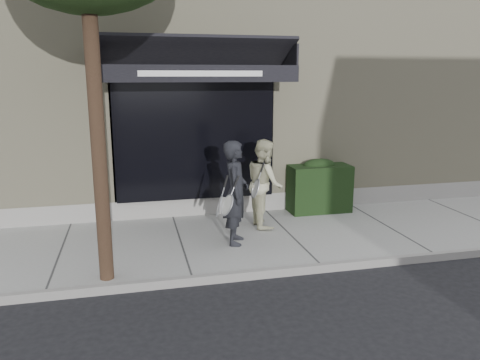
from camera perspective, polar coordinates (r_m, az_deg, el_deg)
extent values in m
plane|color=black|center=(8.83, 5.89, -7.14)|extent=(80.00, 80.00, 0.00)
cube|color=gray|center=(8.81, 5.90, -6.77)|extent=(20.00, 3.00, 0.12)
cube|color=gray|center=(7.46, 9.84, -10.49)|extent=(20.00, 0.10, 0.14)
cube|color=#C1B993|center=(13.14, -1.10, 11.64)|extent=(14.00, 7.00, 5.50)
cube|color=gray|center=(10.30, 2.84, -2.74)|extent=(14.02, 0.42, 0.50)
cube|color=black|center=(9.55, -5.53, 5.49)|extent=(3.20, 0.30, 2.60)
cube|color=gray|center=(9.62, -15.18, 5.16)|extent=(0.08, 0.40, 2.60)
cube|color=gray|center=(10.03, 3.48, 5.87)|extent=(0.08, 0.40, 2.60)
cube|color=gray|center=(9.63, -5.83, 13.53)|extent=(3.36, 0.40, 0.12)
cube|color=black|center=(8.94, -5.26, 15.29)|extent=(3.60, 1.03, 0.55)
cube|color=black|center=(8.44, -4.71, 12.81)|extent=(3.60, 0.05, 0.30)
cube|color=white|center=(8.41, -4.68, 12.81)|extent=(2.20, 0.01, 0.10)
cube|color=black|center=(8.86, -17.09, 14.31)|extent=(0.04, 1.00, 0.45)
cube|color=black|center=(9.36, 5.97, 14.66)|extent=(0.04, 1.00, 0.45)
cube|color=black|center=(10.16, 9.54, -0.97)|extent=(1.30, 0.70, 1.00)
ellipsoid|color=black|center=(10.05, 9.64, 1.80)|extent=(0.71, 0.38, 0.27)
cylinder|color=black|center=(6.58, -17.08, 7.04)|extent=(0.20, 0.20, 4.80)
imported|color=black|center=(7.99, -0.52, -1.57)|extent=(0.60, 0.75, 1.80)
torus|color=silver|center=(7.65, -1.58, -3.08)|extent=(0.22, 0.33, 0.29)
cylinder|color=silver|center=(7.65, -1.58, -3.08)|extent=(0.18, 0.29, 0.25)
cylinder|color=silver|center=(7.65, -1.58, -3.08)|extent=(0.17, 0.06, 0.09)
cylinder|color=black|center=(7.65, -1.58, -3.08)|extent=(0.20, 0.08, 0.11)
torus|color=silver|center=(7.63, -2.55, -3.14)|extent=(0.15, 0.32, 0.30)
cylinder|color=silver|center=(7.63, -2.55, -3.14)|extent=(0.12, 0.28, 0.26)
cylinder|color=silver|center=(7.63, -2.55, -3.14)|extent=(0.18, 0.05, 0.07)
cylinder|color=black|center=(7.63, -2.55, -3.14)|extent=(0.20, 0.06, 0.09)
imported|color=beige|center=(8.96, 3.02, -0.36)|extent=(0.66, 0.84, 1.69)
torus|color=silver|center=(8.64, 1.90, -1.05)|extent=(0.13, 0.31, 0.30)
cylinder|color=silver|center=(8.64, 1.90, -1.05)|extent=(0.10, 0.27, 0.26)
cylinder|color=silver|center=(8.64, 1.90, -1.05)|extent=(0.18, 0.03, 0.08)
cylinder|color=black|center=(8.64, 1.90, -1.05)|extent=(0.20, 0.04, 0.09)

